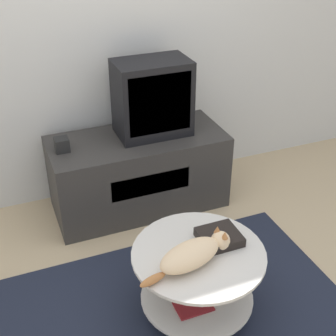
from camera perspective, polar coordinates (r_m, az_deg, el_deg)
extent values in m
plane|color=tan|center=(2.75, 1.77, -18.36)|extent=(12.00, 12.00, 0.00)
cube|color=silver|center=(3.36, -8.84, 17.04)|extent=(8.00, 0.05, 2.60)
cube|color=#1E2333|center=(2.75, 1.77, -18.22)|extent=(1.94, 1.41, 0.02)
cube|color=#33302D|center=(3.46, -3.63, -0.50)|extent=(1.26, 0.56, 0.57)
cube|color=black|center=(3.21, -2.09, -2.00)|extent=(0.57, 0.01, 0.16)
cube|color=black|center=(3.28, -1.93, 8.52)|extent=(0.51, 0.32, 0.53)
cube|color=black|center=(3.14, -0.94, 7.75)|extent=(0.44, 0.01, 0.42)
cube|color=black|center=(3.20, -12.81, 2.79)|extent=(0.09, 0.09, 0.09)
cylinder|color=#B2B2B7|center=(2.78, 3.44, -16.99)|extent=(0.30, 0.30, 0.01)
cylinder|color=#B7B7BC|center=(2.63, 3.58, -13.99)|extent=(0.04, 0.04, 0.42)
cylinder|color=beige|center=(2.69, 3.52, -15.26)|extent=(0.62, 0.62, 0.01)
cylinder|color=beige|center=(2.48, 3.75, -10.39)|extent=(0.71, 0.71, 0.02)
cube|color=tan|center=(2.74, 3.88, -13.70)|extent=(0.23, 0.16, 0.03)
cube|color=maroon|center=(2.62, 3.10, -16.45)|extent=(0.20, 0.14, 0.01)
cube|color=black|center=(2.54, 6.27, -8.36)|extent=(0.21, 0.20, 0.05)
ellipsoid|color=beige|center=(2.37, 2.69, -10.57)|extent=(0.38, 0.25, 0.12)
sphere|color=beige|center=(2.48, 6.41, -8.79)|extent=(0.10, 0.10, 0.10)
cone|color=#B2703D|center=(2.46, 6.04, -7.46)|extent=(0.04, 0.04, 0.04)
cone|color=#B2703D|center=(2.43, 6.94, -8.11)|extent=(0.04, 0.04, 0.04)
ellipsoid|color=#B2703D|center=(2.29, -1.86, -13.45)|extent=(0.15, 0.08, 0.04)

